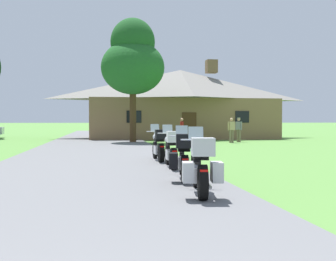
% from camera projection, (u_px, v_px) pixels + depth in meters
% --- Properties ---
extents(ground_plane, '(500.00, 500.00, 0.00)m').
position_uv_depth(ground_plane, '(96.00, 150.00, 20.80)').
color(ground_plane, '#56893D').
extents(asphalt_driveway, '(6.40, 80.00, 0.06)m').
position_uv_depth(asphalt_driveway, '(95.00, 152.00, 18.82)').
color(asphalt_driveway, slate).
rests_on(asphalt_driveway, ground).
extents(motorcycle_blue_nearest_to_camera, '(0.90, 2.08, 1.30)m').
position_uv_depth(motorcycle_blue_nearest_to_camera, '(200.00, 167.00, 7.86)').
color(motorcycle_blue_nearest_to_camera, black).
rests_on(motorcycle_blue_nearest_to_camera, asphalt_driveway).
extents(motorcycle_blue_second_in_row, '(0.91, 2.08, 1.30)m').
position_uv_depth(motorcycle_blue_second_in_row, '(184.00, 157.00, 9.95)').
color(motorcycle_blue_second_in_row, black).
rests_on(motorcycle_blue_second_in_row, asphalt_driveway).
extents(motorcycle_silver_third_in_row, '(0.66, 2.08, 1.30)m').
position_uv_depth(motorcycle_silver_third_in_row, '(171.00, 149.00, 12.49)').
color(motorcycle_silver_third_in_row, black).
rests_on(motorcycle_silver_third_in_row, asphalt_driveway).
extents(motorcycle_silver_farthest_in_row, '(0.66, 2.08, 1.30)m').
position_uv_depth(motorcycle_silver_farthest_in_row, '(159.00, 145.00, 14.61)').
color(motorcycle_silver_farthest_in_row, black).
rests_on(motorcycle_silver_farthest_in_row, asphalt_driveway).
extents(stone_lodge, '(15.79, 7.54, 6.62)m').
position_uv_depth(stone_lodge, '(180.00, 103.00, 34.62)').
color(stone_lodge, brown).
rests_on(stone_lodge, ground).
extents(bystander_red_shirt_near_lodge, '(0.27, 0.55, 1.67)m').
position_uv_depth(bystander_red_shirt_near_lodge, '(182.00, 129.00, 28.73)').
color(bystander_red_shirt_near_lodge, navy).
rests_on(bystander_red_shirt_near_lodge, ground).
extents(bystander_gray_shirt_beside_signpost, '(0.38, 0.48, 1.69)m').
position_uv_depth(bystander_gray_shirt_beside_signpost, '(239.00, 128.00, 28.55)').
color(bystander_gray_shirt_beside_signpost, '#75664C').
rests_on(bystander_gray_shirt_beside_signpost, ground).
extents(bystander_tan_shirt_by_tree, '(0.53, 0.31, 1.67)m').
position_uv_depth(bystander_tan_shirt_by_tree, '(231.00, 129.00, 27.60)').
color(bystander_tan_shirt_by_tree, '#75664C').
rests_on(bystander_tan_shirt_by_tree, ground).
extents(tree_by_lodge_front, '(4.21, 4.21, 8.27)m').
position_uv_depth(tree_by_lodge_front, '(133.00, 60.00, 27.35)').
color(tree_by_lodge_front, '#422D19').
rests_on(tree_by_lodge_front, ground).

